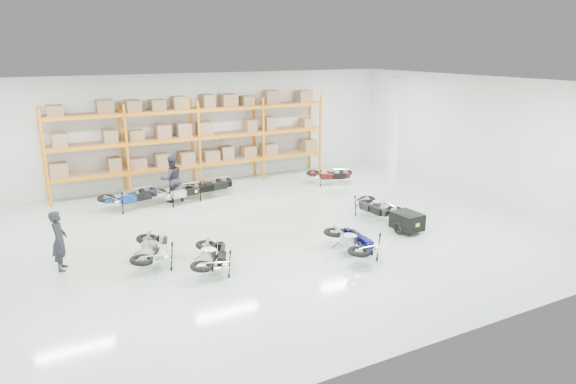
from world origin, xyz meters
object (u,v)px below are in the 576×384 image
moto_silver_left (153,245)px  moto_back_c (208,182)px  trailer (407,221)px  person_left (59,241)px  moto_back_d (330,172)px  person_back (172,179)px  moto_back_a (130,193)px  moto_black_far_left (212,252)px  moto_touring_right (375,203)px  moto_blue_centre (353,237)px  moto_back_b (180,188)px

moto_silver_left → moto_back_c: (3.39, 5.41, 0.03)m
trailer → person_left: person_left is taller
trailer → moto_back_c: moto_back_c is taller
moto_back_c → moto_silver_left: bearing=143.4°
moto_silver_left → moto_back_d: size_ratio=1.06×
person_back → person_left: bearing=44.4°
moto_silver_left → moto_back_a: 5.29m
moto_black_far_left → moto_back_a: 6.39m
moto_touring_right → trailer: size_ratio=1.13×
moto_silver_left → trailer: (7.46, -1.22, -0.18)m
moto_back_a → moto_back_c: bearing=-101.1°
moto_back_d → person_left: (-10.68, -4.05, 0.28)m
moto_black_far_left → moto_blue_centre: bearing=-170.5°
trailer → moto_silver_left: bearing=167.2°
moto_blue_centre → moto_back_c: moto_back_c is taller
moto_blue_centre → person_back: person_back is taller
moto_silver_left → moto_back_d: 9.79m
moto_black_far_left → moto_back_d: size_ratio=1.00×
moto_touring_right → trailer: bearing=-91.7°
moto_back_a → moto_back_d: 8.07m
moto_back_b → person_left: person_left is taller
moto_back_a → moto_back_b: 1.77m
moto_black_far_left → moto_back_d: moto_back_d is taller
moto_back_b → moto_back_c: moto_back_c is taller
moto_back_d → person_back: bearing=108.8°
moto_black_far_left → moto_back_d: 9.39m
moto_back_b → moto_back_c: size_ratio=0.97×
moto_silver_left → moto_back_c: 6.38m
moto_touring_right → person_left: person_left is taller
moto_back_b → moto_touring_right: bearing=-141.3°
moto_touring_right → moto_back_a: moto_back_a is taller
moto_back_a → person_back: 1.58m
moto_silver_left → trailer: bearing=-171.4°
moto_back_b → moto_back_d: 6.30m
moto_back_b → moto_back_d: (6.29, -0.32, -0.04)m
moto_touring_right → moto_back_c: moto_back_c is taller
trailer → moto_black_far_left: bearing=175.2°
moto_blue_centre → moto_back_a: (-4.46, 7.27, 0.01)m
moto_touring_right → trailer: moto_touring_right is taller
moto_blue_centre → moto_touring_right: size_ratio=1.07×
person_left → person_back: 6.20m
moto_black_far_left → moto_back_c: (2.16, 6.49, 0.06)m
moto_blue_centre → moto_back_b: (-2.69, 7.15, 0.00)m
moto_silver_left → moto_back_a: bearing=-77.2°
trailer → moto_back_b: bearing=125.9°
moto_back_a → moto_touring_right: bearing=-138.8°
trailer → person_left: 9.84m
person_back → moto_back_a: bearing=0.5°
moto_black_far_left → moto_touring_right: moto_touring_right is taller
moto_blue_centre → moto_silver_left: moto_blue_centre is taller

